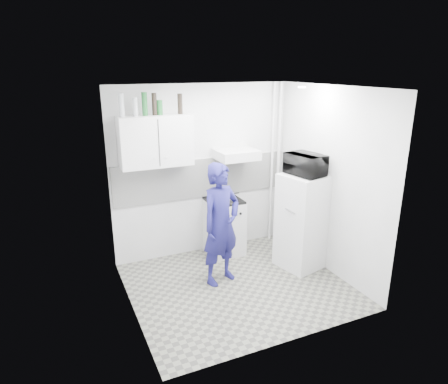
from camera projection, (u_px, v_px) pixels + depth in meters
name	position (u px, v px, depth m)	size (l,w,h in m)	color
floor	(238.00, 286.00, 5.39)	(2.80, 2.80, 0.00)	slate
ceiling	(240.00, 87.00, 4.60)	(2.80, 2.80, 0.00)	white
wall_back	(202.00, 171.00, 6.08)	(2.80, 2.80, 0.00)	silver
wall_left	(126.00, 210.00, 4.45)	(2.60, 2.60, 0.00)	silver
wall_right	(329.00, 181.00, 5.55)	(2.60, 2.60, 0.00)	silver
person	(221.00, 224.00, 5.28)	(0.61, 0.40, 1.66)	navy
stove	(224.00, 227.00, 6.23)	(0.54, 0.54, 0.86)	silver
fridge	(302.00, 221.00, 5.74)	(0.58, 0.58, 1.39)	silver
stove_top	(224.00, 200.00, 6.09)	(0.51, 0.51, 0.03)	black
saucepan	(226.00, 197.00, 6.04)	(0.19, 0.19, 0.11)	silver
microwave	(306.00, 164.00, 5.49)	(0.36, 0.53, 0.29)	black
bottle_a	(121.00, 105.00, 5.15)	(0.07, 0.07, 0.30)	#B2B7BC
bottle_b	(135.00, 107.00, 5.23)	(0.06, 0.06, 0.24)	#B2B7BC
bottle_c	(145.00, 104.00, 5.27)	(0.07, 0.07, 0.31)	#144C1E
bottle_d	(154.00, 104.00, 5.32)	(0.07, 0.07, 0.29)	black
canister_a	(160.00, 107.00, 5.37)	(0.08, 0.08, 0.20)	#144C1E
bottle_e	(180.00, 104.00, 5.47)	(0.07, 0.07, 0.27)	black
upper_cabinet	(155.00, 141.00, 5.47)	(1.00, 0.35, 0.70)	silver
range_hood	(236.00, 154.00, 5.96)	(0.60, 0.50, 0.14)	silver
backsplash	(203.00, 178.00, 6.10)	(2.74, 0.03, 0.60)	white
pipe_a	(278.00, 164.00, 6.52)	(0.05, 0.05, 2.60)	silver
pipe_b	(272.00, 165.00, 6.48)	(0.04, 0.04, 2.60)	silver
ceiling_spot_fixture	(302.00, 87.00, 5.18)	(0.10, 0.10, 0.02)	white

